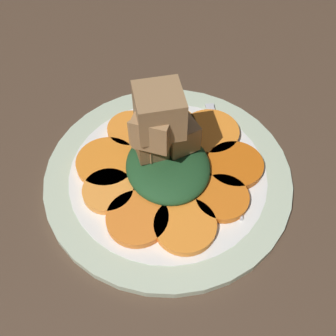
{
  "coord_description": "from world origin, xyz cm",
  "views": [
    {
      "loc": [
        -28.02,
        7.02,
        42.5
      ],
      "look_at": [
        0.0,
        0.0,
        4.1
      ],
      "focal_mm": 45.0,
      "sensor_mm": 36.0,
      "label": 1
    }
  ],
  "objects": [
    {
      "name": "table_slab",
      "position": [
        0.0,
        0.0,
        1.0
      ],
      "size": [
        120.0,
        120.0,
        2.0
      ],
      "primitive_type": "cube",
      "color": "#4C3828",
      "rests_on": "ground"
    },
    {
      "name": "plate",
      "position": [
        0.0,
        0.0,
        2.52
      ],
      "size": [
        28.75,
        28.75,
        1.05
      ],
      "color": "beige",
      "rests_on": "table_slab"
    },
    {
      "name": "carrot_slice_0",
      "position": [
        2.94,
        6.68,
        3.54
      ],
      "size": [
        7.14,
        7.14,
        0.88
      ],
      "primitive_type": "cylinder",
      "color": "orange",
      "rests_on": "plate"
    },
    {
      "name": "carrot_slice_1",
      "position": [
        -1.08,
        7.17,
        3.54
      ],
      "size": [
        5.71,
        5.71,
        0.88
      ],
      "primitive_type": "cylinder",
      "color": "orange",
      "rests_on": "plate"
    },
    {
      "name": "carrot_slice_2",
      "position": [
        -5.31,
        4.69,
        3.54
      ],
      "size": [
        6.71,
        6.71,
        0.88
      ],
      "primitive_type": "cylinder",
      "color": "orange",
      "rests_on": "plate"
    },
    {
      "name": "carrot_slice_3",
      "position": [
        -7.42,
        -0.07,
        3.54
      ],
      "size": [
        6.66,
        6.66,
        0.88
      ],
      "primitive_type": "cylinder",
      "color": "orange",
      "rests_on": "plate"
    },
    {
      "name": "carrot_slice_4",
      "position": [
        -5.07,
        -4.87,
        3.54
      ],
      "size": [
        5.95,
        5.95,
        0.88
      ],
      "primitive_type": "cylinder",
      "color": "orange",
      "rests_on": "plate"
    },
    {
      "name": "carrot_slice_5",
      "position": [
        -1.07,
        -7.78,
        3.54
      ],
      "size": [
        6.62,
        6.62,
        0.88
      ],
      "primitive_type": "cylinder",
      "color": "#D45E12",
      "rests_on": "plate"
    },
    {
      "name": "carrot_slice_6",
      "position": [
        4.5,
        -6.52,
        3.54
      ],
      "size": [
        7.18,
        7.18,
        0.88
      ],
      "primitive_type": "cylinder",
      "color": "orange",
      "rests_on": "plate"
    },
    {
      "name": "carrot_slice_7",
      "position": [
        6.76,
        -2.14,
        3.54
      ],
      "size": [
        6.18,
        6.18,
        0.88
      ],
      "primitive_type": "cylinder",
      "color": "orange",
      "rests_on": "plate"
    },
    {
      "name": "carrot_slice_8",
      "position": [
        7.34,
        2.94,
        3.54
      ],
      "size": [
        5.81,
        5.81,
        0.88
      ],
      "primitive_type": "cylinder",
      "color": "orange",
      "rests_on": "plate"
    },
    {
      "name": "center_pile",
      "position": [
        0.52,
        0.35,
        7.37
      ],
      "size": [
        10.62,
        9.56,
        12.1
      ],
      "color": "#1E4723",
      "rests_on": "plate"
    },
    {
      "name": "fork",
      "position": [
        0.32,
        -6.46,
        3.3
      ],
      "size": [
        17.54,
        4.55,
        0.4
      ],
      "rotation": [
        0.0,
        0.0,
        -0.16
      ],
      "color": "silver",
      "rests_on": "plate"
    }
  ]
}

